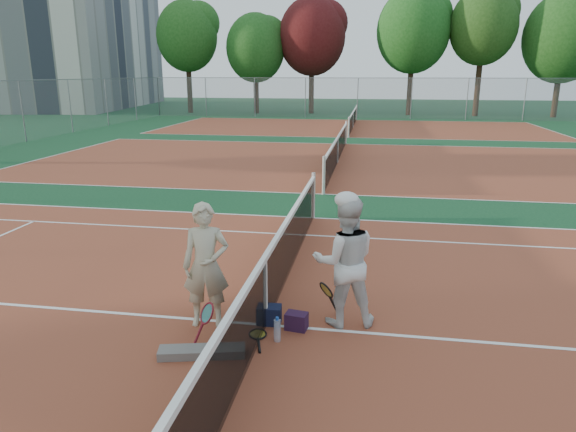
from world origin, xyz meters
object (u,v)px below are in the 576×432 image
(net_main, at_px, (265,291))
(racket_spare, at_px, (258,334))
(player_b, at_px, (345,262))
(sports_bag_purple, at_px, (296,321))
(racket_black_held, at_px, (326,300))
(player_a, at_px, (206,265))
(racket_red, at_px, (207,324))
(sports_bag_navy, at_px, (269,315))
(water_bottle, at_px, (277,331))
(apartment_block, at_px, (81,30))

(net_main, height_order, racket_spare, net_main)
(player_b, distance_m, sports_bag_purple, 1.04)
(net_main, xyz_separation_m, racket_black_held, (0.79, 0.36, -0.24))
(player_a, distance_m, racket_red, 0.80)
(racket_spare, bearing_deg, net_main, -25.13)
(net_main, relative_size, sports_bag_purple, 38.06)
(net_main, xyz_separation_m, sports_bag_navy, (0.03, 0.06, -0.38))
(net_main, distance_m, racket_red, 0.90)
(sports_bag_purple, distance_m, water_bottle, 0.41)
(player_a, relative_size, racket_black_held, 3.17)
(racket_red, xyz_separation_m, racket_spare, (0.58, 0.31, -0.26))
(player_a, relative_size, sports_bag_navy, 5.22)
(player_a, xyz_separation_m, racket_black_held, (1.58, 0.44, -0.59))
(water_bottle, bearing_deg, sports_bag_purple, 61.44)
(player_a, bearing_deg, racket_black_held, 4.05)
(player_b, height_order, racket_black_held, player_b)
(racket_spare, bearing_deg, sports_bag_purple, -78.17)
(player_b, xyz_separation_m, racket_red, (-1.67, -0.86, -0.63))
(net_main, relative_size, racket_black_held, 20.30)
(sports_bag_navy, distance_m, sports_bag_purple, 0.41)
(player_b, bearing_deg, racket_black_held, -33.67)
(racket_black_held, xyz_separation_m, sports_bag_navy, (-0.76, -0.30, -0.14))
(net_main, relative_size, water_bottle, 36.60)
(sports_bag_navy, height_order, water_bottle, water_bottle)
(player_a, xyz_separation_m, player_b, (1.83, 0.34, 0.04))
(player_a, xyz_separation_m, racket_red, (0.17, -0.53, -0.59))
(player_a, relative_size, sports_bag_purple, 5.94)
(player_a, relative_size, racket_red, 3.16)
(sports_bag_navy, height_order, sports_bag_purple, sports_bag_navy)
(player_a, height_order, player_b, player_b)
(player_a, xyz_separation_m, racket_spare, (0.75, -0.21, -0.84))
(racket_red, bearing_deg, water_bottle, -34.14)
(player_b, xyz_separation_m, sports_bag_purple, (-0.61, -0.30, -0.78))
(racket_red, height_order, racket_black_held, racket_red)
(sports_bag_navy, bearing_deg, apartment_block, 122.54)
(racket_red, distance_m, sports_bag_navy, 0.95)
(apartment_block, distance_m, sports_bag_navy, 52.64)
(net_main, height_order, player_b, player_b)
(player_b, bearing_deg, sports_bag_navy, -0.27)
(net_main, xyz_separation_m, sports_bag_purple, (0.43, -0.04, -0.39))
(sports_bag_navy, bearing_deg, player_a, -170.65)
(player_b, bearing_deg, racket_red, 15.80)
(player_a, relative_size, racket_spare, 2.86)
(racket_spare, distance_m, sports_bag_navy, 0.38)
(net_main, bearing_deg, sports_bag_navy, 61.09)
(net_main, distance_m, player_a, 0.87)
(racket_black_held, xyz_separation_m, racket_spare, (-0.84, -0.65, -0.26))
(player_b, bearing_deg, water_bottle, 27.83)
(player_b, relative_size, racket_spare, 2.99)
(apartment_block, bearing_deg, player_b, -56.42)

